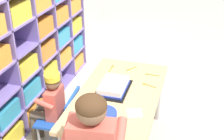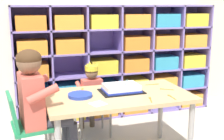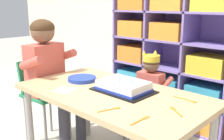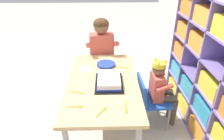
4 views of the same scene
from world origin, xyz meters
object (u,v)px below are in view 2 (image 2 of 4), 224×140
object	(u,v)px
fork_near_child_seat	(166,89)
fork_scattered_mid_table	(153,84)
child_with_crown	(91,90)
classroom_chair_blue	(94,106)
birthday_cake_on_tray	(121,89)
fork_beside_plate_stack	(171,97)
fork_by_napkin	(82,90)
paper_plate_stack	(80,95)
activity_table	(118,101)
classroom_chair_adult_side	(26,126)
fork_near_cake_tray	(150,99)
adult_helper_seated	(39,99)

from	to	relation	value
fork_near_child_seat	fork_scattered_mid_table	size ratio (longest dim) A/B	0.79
child_with_crown	classroom_chair_blue	bearing A→B (deg)	89.67
birthday_cake_on_tray	fork_beside_plate_stack	distance (m)	0.45
child_with_crown	fork_by_napkin	world-z (taller)	child_with_crown
classroom_chair_blue	paper_plate_stack	size ratio (longest dim) A/B	2.79
classroom_chair_blue	fork_scattered_mid_table	world-z (taller)	fork_scattered_mid_table
activity_table	classroom_chair_adult_side	world-z (taller)	classroom_chair_adult_side
fork_near_child_seat	paper_plate_stack	bearing A→B (deg)	-146.74
fork_near_child_seat	fork_by_napkin	bearing A→B (deg)	-160.31
classroom_chair_adult_side	fork_near_cake_tray	world-z (taller)	classroom_chair_adult_side
child_with_crown	birthday_cake_on_tray	world-z (taller)	child_with_crown
paper_plate_stack	fork_near_cake_tray	world-z (taller)	paper_plate_stack
fork_near_cake_tray	fork_scattered_mid_table	bearing A→B (deg)	168.94
activity_table	classroom_chair_blue	size ratio (longest dim) A/B	2.18
fork_beside_plate_stack	adult_helper_seated	bearing A→B (deg)	-99.68
activity_table	classroom_chair_adult_side	xyz separation A→B (m)	(-0.79, -0.03, -0.11)
child_with_crown	fork_scattered_mid_table	world-z (taller)	child_with_crown
classroom_chair_blue	fork_near_child_seat	size ratio (longest dim) A/B	4.99
child_with_crown	classroom_chair_adult_side	xyz separation A→B (m)	(-0.69, -0.64, -0.05)
adult_helper_seated	paper_plate_stack	xyz separation A→B (m)	(0.34, 0.05, -0.02)
activity_table	fork_scattered_mid_table	distance (m)	0.47
fork_near_child_seat	fork_scattered_mid_table	distance (m)	0.19
fork_near_child_seat	fork_scattered_mid_table	xyz separation A→B (m)	(-0.04, 0.19, 0.00)
classroom_chair_blue	fork_near_cake_tray	distance (m)	0.83
activity_table	fork_beside_plate_stack	bearing A→B (deg)	-27.97
fork_near_cake_tray	fork_scattered_mid_table	xyz separation A→B (m)	(0.22, 0.41, 0.00)
classroom_chair_blue	fork_near_cake_tray	size ratio (longest dim) A/B	4.31
classroom_chair_blue	paper_plate_stack	bearing A→B (deg)	59.67
birthday_cake_on_tray	classroom_chair_blue	bearing A→B (deg)	107.63
child_with_crown	birthday_cake_on_tray	xyz separation A→B (m)	(0.15, -0.55, 0.16)
classroom_chair_blue	adult_helper_seated	world-z (taller)	adult_helper_seated
activity_table	fork_scattered_mid_table	world-z (taller)	fork_scattered_mid_table
activity_table	fork_beside_plate_stack	size ratio (longest dim) A/B	9.27
paper_plate_stack	fork_scattered_mid_table	world-z (taller)	paper_plate_stack
child_with_crown	activity_table	bearing A→B (deg)	95.57
classroom_chair_blue	fork_near_child_seat	xyz separation A→B (m)	(0.56, -0.51, 0.27)
activity_table	fork_near_cake_tray	distance (m)	0.31
classroom_chair_adult_side	paper_plate_stack	size ratio (longest dim) A/B	3.44
activity_table	child_with_crown	distance (m)	0.62
activity_table	classroom_chair_blue	world-z (taller)	activity_table
classroom_chair_blue	child_with_crown	bearing A→B (deg)	-90.33
fork_by_napkin	adult_helper_seated	bearing A→B (deg)	-47.43
fork_near_cake_tray	activity_table	bearing A→B (deg)	-119.79
paper_plate_stack	fork_by_napkin	world-z (taller)	paper_plate_stack
classroom_chair_adult_side	fork_scattered_mid_table	distance (m)	1.25
classroom_chair_adult_side	activity_table	bearing A→B (deg)	-94.56
child_with_crown	fork_near_cake_tray	distance (m)	0.89
child_with_crown	birthday_cake_on_tray	distance (m)	0.59
adult_helper_seated	paper_plate_stack	size ratio (longest dim) A/B	5.09
activity_table	paper_plate_stack	bearing A→B (deg)	174.39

